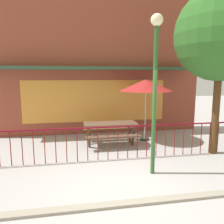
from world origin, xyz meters
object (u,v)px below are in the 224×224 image
(picnic_table_left, at_px, (110,128))
(street_tree, at_px, (221,35))
(street_lamp, at_px, (155,72))
(patio_umbrella, at_px, (146,85))

(picnic_table_left, height_order, street_tree, street_tree)
(street_lamp, bearing_deg, patio_umbrella, 75.20)
(picnic_table_left, distance_m, street_lamp, 3.13)
(patio_umbrella, bearing_deg, street_lamp, -104.80)
(street_tree, bearing_deg, street_lamp, -155.79)
(patio_umbrella, distance_m, street_lamp, 2.98)
(patio_umbrella, bearing_deg, street_tree, -47.82)
(patio_umbrella, xyz_separation_m, street_lamp, (-0.75, -2.85, 0.43))
(picnic_table_left, xyz_separation_m, street_tree, (2.98, -1.39, 2.92))
(picnic_table_left, xyz_separation_m, street_lamp, (0.61, -2.46, 1.84))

